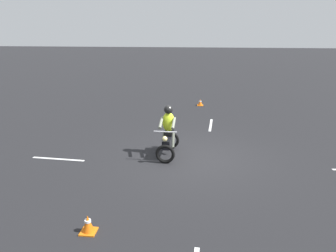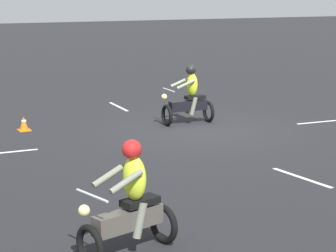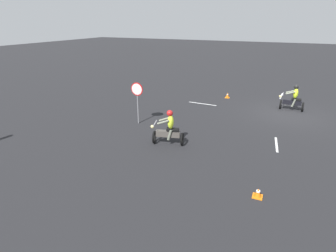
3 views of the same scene
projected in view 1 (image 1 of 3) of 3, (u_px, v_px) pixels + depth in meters
ground_plane at (195, 158)px, 10.43m from camera, size 120.00×120.00×0.00m
motorcycle_rider_foreground at (168, 134)px, 10.50m from camera, size 1.52×0.70×1.66m
traffic_cone_near_left at (200, 103)px, 17.40m from camera, size 0.32×0.32×0.34m
traffic_cone_far_right at (88, 224)px, 6.62m from camera, size 0.32×0.32×0.39m
lane_stripe_w at (211, 125)px, 13.98m from camera, size 1.82×0.21×0.01m
lane_stripe_s at (58, 159)px, 10.37m from camera, size 0.20×1.74×0.01m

